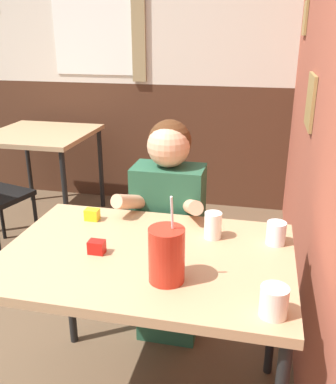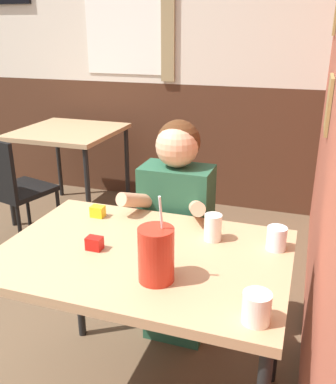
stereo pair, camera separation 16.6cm
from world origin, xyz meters
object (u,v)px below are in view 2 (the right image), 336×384
Objects in this scene: background_table at (69,139)px; cocktail_pitcher at (156,255)px; chair_near_window at (11,185)px; person_seated at (176,231)px; main_table at (143,268)px.

background_table is 2.44m from cocktail_pitcher.
cocktail_pitcher reaches higher than chair_near_window.
person_seated reaches higher than chair_near_window.
cocktail_pitcher is (1.50, -1.92, 0.18)m from background_table.
cocktail_pitcher reaches higher than main_table.
main_table is 1.78m from chair_near_window.
person_seated is at bearing 102.01° from cocktail_pitcher.
chair_near_window reaches higher than background_table.
main_table is 1.25× the size of chair_near_window.
background_table is 2.67× the size of cocktail_pitcher.
main_table is 0.52m from person_seated.
background_table is at bearing 137.32° from person_seated.
person_seated reaches higher than main_table.
cocktail_pitcher is (0.14, -0.67, 0.25)m from person_seated.
main_table is 1.32× the size of background_table.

